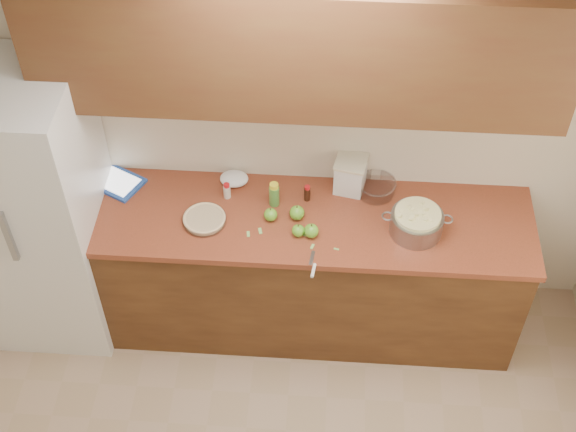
# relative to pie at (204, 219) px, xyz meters

# --- Properties ---
(room_shell) EXTENTS (3.60, 3.60, 3.60)m
(room_shell) POSITION_rel_pie_xyz_m (0.49, -1.41, 0.36)
(room_shell) COLOR tan
(room_shell) RESTS_ON ground
(counter_run) EXTENTS (2.64, 0.68, 0.92)m
(counter_run) POSITION_rel_pie_xyz_m (0.49, 0.07, -0.48)
(counter_run) COLOR brown
(counter_run) RESTS_ON ground
(upper_cabinets) EXTENTS (2.60, 0.34, 0.70)m
(upper_cabinets) POSITION_rel_pie_xyz_m (0.49, 0.22, 1.01)
(upper_cabinets) COLOR #523419
(upper_cabinets) RESTS_ON room_shell
(fridge) EXTENTS (0.70, 0.70, 1.80)m
(fridge) POSITION_rel_pie_xyz_m (-0.95, 0.03, -0.04)
(fridge) COLOR silver
(fridge) RESTS_ON ground
(pie) EXTENTS (0.24, 0.24, 0.04)m
(pie) POSITION_rel_pie_xyz_m (0.00, 0.00, 0.00)
(pie) COLOR silver
(pie) RESTS_ON counter_run
(colander) EXTENTS (0.38, 0.28, 0.14)m
(colander) POSITION_rel_pie_xyz_m (1.15, 0.01, 0.05)
(colander) COLOR gray
(colander) RESTS_ON counter_run
(flour_canister) EXTENTS (0.20, 0.20, 0.21)m
(flour_canister) POSITION_rel_pie_xyz_m (0.79, 0.32, 0.09)
(flour_canister) COLOR silver
(flour_canister) RESTS_ON counter_run
(tablet) EXTENTS (0.34, 0.31, 0.02)m
(tablet) POSITION_rel_pie_xyz_m (-0.54, 0.26, -0.01)
(tablet) COLOR #224BA6
(tablet) RESTS_ON counter_run
(paring_knife) EXTENTS (0.04, 0.18, 0.02)m
(paring_knife) POSITION_rel_pie_xyz_m (0.61, -0.30, -0.01)
(paring_knife) COLOR gray
(paring_knife) RESTS_ON counter_run
(lemon_bottle) EXTENTS (0.06, 0.06, 0.15)m
(lemon_bottle) POSITION_rel_pie_xyz_m (0.37, 0.16, 0.05)
(lemon_bottle) COLOR #4C8C38
(lemon_bottle) RESTS_ON counter_run
(cinnamon_shaker) EXTENTS (0.04, 0.04, 0.10)m
(cinnamon_shaker) POSITION_rel_pie_xyz_m (0.10, 0.20, 0.03)
(cinnamon_shaker) COLOR beige
(cinnamon_shaker) RESTS_ON counter_run
(vanilla_bottle) EXTENTS (0.04, 0.04, 0.10)m
(vanilla_bottle) POSITION_rel_pie_xyz_m (0.55, 0.21, 0.03)
(vanilla_bottle) COLOR black
(vanilla_bottle) RESTS_ON counter_run
(mixing_bowl) EXTENTS (0.22, 0.22, 0.08)m
(mixing_bowl) POSITION_rel_pie_xyz_m (0.94, 0.29, 0.03)
(mixing_bowl) COLOR silver
(mixing_bowl) RESTS_ON counter_run
(paper_towel) EXTENTS (0.17, 0.14, 0.07)m
(paper_towel) POSITION_rel_pie_xyz_m (0.13, 0.31, 0.01)
(paper_towel) COLOR white
(paper_towel) RESTS_ON counter_run
(apple_left) EXTENTS (0.07, 0.07, 0.09)m
(apple_left) POSITION_rel_pie_xyz_m (0.36, 0.04, 0.02)
(apple_left) COLOR #5EA527
(apple_left) RESTS_ON counter_run
(apple_center) EXTENTS (0.08, 0.08, 0.09)m
(apple_center) POSITION_rel_pie_xyz_m (0.50, 0.06, 0.02)
(apple_center) COLOR #5EA527
(apple_center) RESTS_ON counter_run
(apple_front) EXTENTS (0.07, 0.07, 0.08)m
(apple_front) POSITION_rel_pie_xyz_m (0.52, -0.06, 0.01)
(apple_front) COLOR #5EA527
(apple_front) RESTS_ON counter_run
(apple_extra) EXTENTS (0.08, 0.08, 0.09)m
(apple_extra) POSITION_rel_pie_xyz_m (0.59, -0.06, 0.02)
(apple_extra) COLOR #5EA527
(apple_extra) RESTS_ON counter_run
(peel_a) EXTENTS (0.03, 0.02, 0.00)m
(peel_a) POSITION_rel_pie_xyz_m (0.73, -0.15, -0.02)
(peel_a) COLOR #8CC761
(peel_a) RESTS_ON counter_run
(peel_b) EXTENTS (0.02, 0.04, 0.00)m
(peel_b) POSITION_rel_pie_xyz_m (0.60, -0.14, -0.02)
(peel_b) COLOR #8CC761
(peel_b) RESTS_ON counter_run
(peel_c) EXTENTS (0.02, 0.04, 0.00)m
(peel_c) POSITION_rel_pie_xyz_m (0.25, -0.07, -0.02)
(peel_c) COLOR #8CC761
(peel_c) RESTS_ON counter_run
(peel_d) EXTENTS (0.03, 0.05, 0.00)m
(peel_d) POSITION_rel_pie_xyz_m (0.31, -0.05, -0.02)
(peel_d) COLOR #8CC761
(peel_d) RESTS_ON counter_run
(peel_e) EXTENTS (0.02, 0.04, 0.00)m
(peel_e) POSITION_rel_pie_xyz_m (0.52, -0.06, -0.02)
(peel_e) COLOR #8CC761
(peel_e) RESTS_ON counter_run
(peel_f) EXTENTS (0.05, 0.03, 0.00)m
(peel_f) POSITION_rel_pie_xyz_m (0.54, -0.06, -0.02)
(peel_f) COLOR #8CC761
(peel_f) RESTS_ON counter_run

